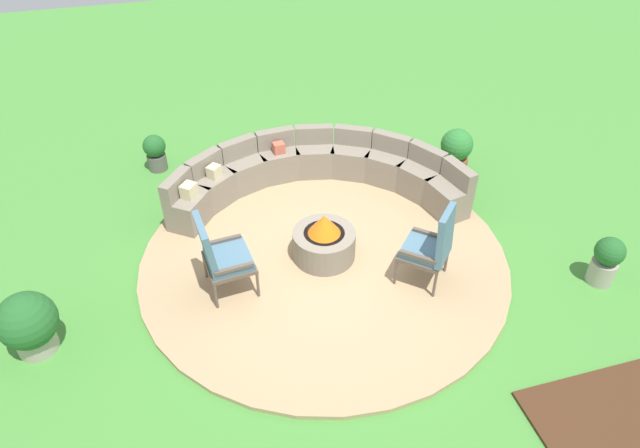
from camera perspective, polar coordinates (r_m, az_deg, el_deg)
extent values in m
plane|color=#478C38|center=(7.64, 0.41, -3.54)|extent=(24.00, 24.00, 0.00)
cylinder|color=tan|center=(7.62, 0.41, -3.37)|extent=(4.88, 4.88, 0.06)
cube|color=#472B19|center=(6.72, 28.37, -17.61)|extent=(1.75, 1.34, 0.04)
cylinder|color=gray|center=(7.47, 0.41, -2.06)|extent=(0.83, 0.83, 0.40)
cylinder|color=black|center=(7.36, 0.42, -1.06)|extent=(0.54, 0.54, 0.06)
cone|color=orange|center=(7.26, 0.43, -0.03)|extent=(0.43, 0.43, 0.28)
cube|color=gray|center=(8.41, 12.66, 2.47)|extent=(0.57, 0.68, 0.48)
cube|color=gray|center=(8.28, 13.81, 4.87)|extent=(0.29, 0.61, 0.29)
cube|color=gray|center=(8.72, 9.92, 4.30)|extent=(0.68, 0.74, 0.48)
cube|color=gray|center=(8.62, 10.78, 6.76)|extent=(0.43, 0.60, 0.29)
cube|color=gray|center=(8.94, 6.68, 5.59)|extent=(0.74, 0.74, 0.48)
cube|color=gray|center=(8.86, 7.23, 8.09)|extent=(0.54, 0.53, 0.29)
cube|color=gray|center=(9.06, 3.13, 6.32)|extent=(0.74, 0.68, 0.48)
cube|color=gray|center=(8.99, 3.38, 8.85)|extent=(0.60, 0.42, 0.29)
cube|color=gray|center=(9.09, -0.54, 6.47)|extent=(0.67, 0.56, 0.48)
cube|color=gray|center=(9.02, -0.62, 9.01)|extent=(0.61, 0.28, 0.29)
cube|color=gray|center=(9.01, -4.18, 6.05)|extent=(0.63, 0.50, 0.48)
cube|color=gray|center=(8.93, -4.56, 8.57)|extent=(0.60, 0.21, 0.29)
cube|color=gray|center=(8.83, -7.59, 5.04)|extent=(0.72, 0.63, 0.48)
cube|color=gray|center=(8.74, -8.28, 7.54)|extent=(0.61, 0.36, 0.29)
cube|color=gray|center=(8.56, -10.60, 3.49)|extent=(0.74, 0.72, 0.48)
cube|color=gray|center=(8.45, -11.59, 5.93)|extent=(0.57, 0.49, 0.29)
cube|color=gray|center=(8.21, -13.02, 1.43)|extent=(0.71, 0.74, 0.48)
cube|color=gray|center=(8.07, -14.28, 3.79)|extent=(0.48, 0.57, 0.29)
cube|color=beige|center=(8.35, -10.62, 5.21)|extent=(0.23, 0.23, 0.18)
cube|color=beige|center=(8.00, -13.06, 3.29)|extent=(0.26, 0.27, 0.20)
cube|color=#BC5B47|center=(8.80, -4.18, 7.65)|extent=(0.18, 0.16, 0.17)
cylinder|color=brown|center=(7.38, -7.56, -3.16)|extent=(0.04, 0.04, 0.38)
cylinder|color=brown|center=(6.97, -6.27, -6.09)|extent=(0.04, 0.04, 0.38)
cylinder|color=brown|center=(7.32, -11.48, -4.13)|extent=(0.04, 0.04, 0.38)
cylinder|color=brown|center=(6.91, -10.43, -7.16)|extent=(0.04, 0.04, 0.38)
cube|color=brown|center=(6.99, -9.11, -3.82)|extent=(0.62, 0.67, 0.05)
cube|color=slate|center=(6.95, -9.17, -3.39)|extent=(0.57, 0.61, 0.09)
cube|color=slate|center=(6.74, -11.36, -2.10)|extent=(0.21, 0.58, 0.66)
cube|color=brown|center=(7.11, -9.78, -1.62)|extent=(0.48, 0.10, 0.04)
cube|color=brown|center=(6.70, -8.63, -4.45)|extent=(0.48, 0.10, 0.04)
cylinder|color=brown|center=(7.15, 7.60, -4.84)|extent=(0.04, 0.04, 0.38)
cylinder|color=brown|center=(7.52, 8.93, -2.45)|extent=(0.04, 0.04, 0.38)
cylinder|color=brown|center=(7.07, 11.47, -6.03)|extent=(0.04, 0.04, 0.38)
cylinder|color=brown|center=(7.44, 12.61, -3.55)|extent=(0.04, 0.04, 0.38)
cube|color=brown|center=(7.14, 10.34, -2.92)|extent=(0.76, 0.76, 0.05)
cube|color=slate|center=(7.10, 10.41, -2.49)|extent=(0.70, 0.70, 0.09)
cube|color=slate|center=(6.88, 12.51, -1.19)|extent=(0.40, 0.49, 0.71)
cube|color=brown|center=(6.88, 9.85, -3.27)|extent=(0.38, 0.34, 0.04)
cube|color=brown|center=(7.24, 11.05, -0.98)|extent=(0.38, 0.34, 0.04)
cylinder|color=brown|center=(9.49, 13.27, 5.78)|extent=(0.43, 0.43, 0.29)
sphere|color=#2D7A33|center=(9.29, 13.61, 7.77)|extent=(0.51, 0.51, 0.51)
cylinder|color=#605B56|center=(9.72, -16.04, 6.03)|extent=(0.31, 0.31, 0.26)
sphere|color=#236028|center=(9.57, -16.35, 7.54)|extent=(0.36, 0.36, 0.36)
cylinder|color=#A89E8E|center=(8.07, 26.47, -4.30)|extent=(0.32, 0.32, 0.32)
sphere|color=#236028|center=(7.86, 27.15, -2.47)|extent=(0.37, 0.37, 0.37)
cylinder|color=#A89E8E|center=(7.26, -26.59, -10.53)|extent=(0.44, 0.44, 0.22)
sphere|color=#236028|center=(7.02, -27.40, -8.62)|extent=(0.65, 0.65, 0.65)
sphere|color=#E55638|center=(6.93, -27.14, -7.92)|extent=(0.20, 0.20, 0.20)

